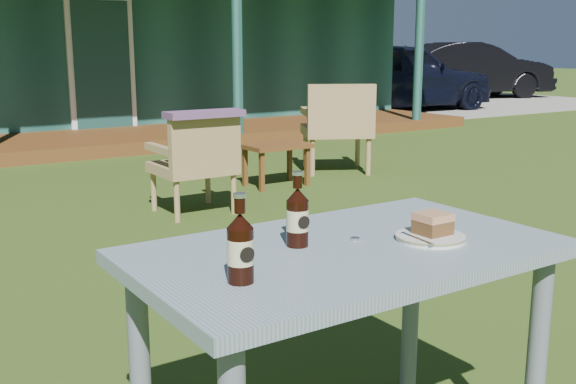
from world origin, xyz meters
TOP-DOWN VIEW (x-y plane):
  - ground at (0.00, 0.00)m, footprint 80.00×80.00m
  - gravel_strip at (10.50, 8.50)m, footprint 9.00×6.00m
  - car_near at (8.51, 7.45)m, footprint 4.31×1.91m
  - car_far at (12.65, 9.25)m, footprint 4.62×2.69m
  - cafe_table at (0.00, -1.60)m, footprint 1.20×0.70m
  - plate at (0.24, -1.69)m, footprint 0.20×0.20m
  - cake_slice at (0.25, -1.68)m, footprint 0.09×0.09m
  - fork at (0.17, -1.70)m, footprint 0.03×0.14m
  - cola_bottle_near at (-0.12, -1.53)m, footprint 0.06×0.06m
  - cola_bottle_far at (-0.40, -1.70)m, footprint 0.06×0.07m
  - bottle_cap at (0.05, -1.57)m, footprint 0.03×0.03m
  - armchair_left at (1.09, 1.62)m, footprint 0.57×0.53m
  - armchair_right at (3.11, 2.46)m, footprint 0.90×0.88m
  - floral_throw at (1.09, 1.47)m, footprint 0.59×0.20m
  - side_table at (2.20, 2.22)m, footprint 0.60×0.40m

SIDE VIEW (x-z plane):
  - ground at x=0.00m, z-range 0.00..0.00m
  - gravel_strip at x=10.50m, z-range 0.00..0.02m
  - side_table at x=2.20m, z-range 0.14..0.54m
  - armchair_left at x=1.09m, z-range 0.05..0.81m
  - armchair_right at x=3.11m, z-range 0.06..0.98m
  - cafe_table at x=0.00m, z-range 0.26..0.98m
  - car_near at x=8.51m, z-range 0.00..1.44m
  - car_far at x=12.65m, z-range 0.00..1.44m
  - bottle_cap at x=0.05m, z-range 0.72..0.73m
  - plate at x=0.24m, z-range 0.72..0.74m
  - fork at x=0.17m, z-range 0.73..0.74m
  - cake_slice at x=0.25m, z-range 0.73..0.80m
  - floral_throw at x=1.09m, z-range 0.77..0.82m
  - cola_bottle_near at x=-0.12m, z-range 0.70..0.91m
  - cola_bottle_far at x=-0.40m, z-range 0.70..0.91m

